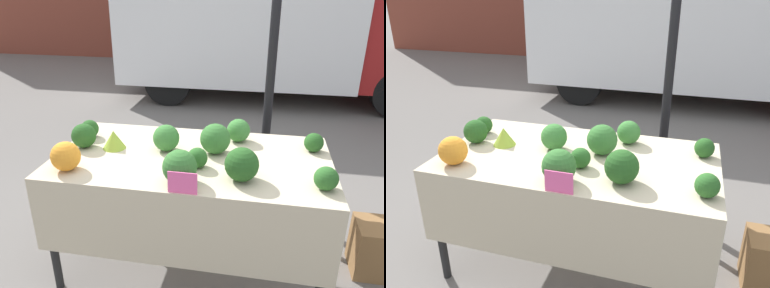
# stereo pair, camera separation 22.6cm
# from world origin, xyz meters

# --- Properties ---
(ground_plane) EXTENTS (40.00, 40.00, 0.00)m
(ground_plane) POSITION_xyz_m (0.00, 0.00, 0.00)
(ground_plane) COLOR slate
(tent_pole) EXTENTS (0.07, 0.07, 2.65)m
(tent_pole) POSITION_xyz_m (0.45, 0.87, 1.33)
(tent_pole) COLOR black
(tent_pole) RESTS_ON ground_plane
(parked_truck) EXTENTS (5.02, 2.07, 2.62)m
(parked_truck) POSITION_xyz_m (0.45, 4.41, 1.38)
(parked_truck) COLOR white
(parked_truck) RESTS_ON ground_plane
(market_table) EXTENTS (1.67, 0.92, 0.80)m
(market_table) POSITION_xyz_m (0.00, -0.06, 0.70)
(market_table) COLOR beige
(market_table) RESTS_ON ground_plane
(orange_cauliflower) EXTENTS (0.17, 0.17, 0.17)m
(orange_cauliflower) POSITION_xyz_m (-0.66, -0.31, 0.89)
(orange_cauliflower) COLOR orange
(orange_cauliflower) RESTS_ON market_table
(romanesco_head) EXTENTS (0.15, 0.15, 0.12)m
(romanesco_head) POSITION_xyz_m (-0.51, 0.03, 0.86)
(romanesco_head) COLOR #93B238
(romanesco_head) RESTS_ON market_table
(broccoli_head_0) EXTENTS (0.12, 0.12, 0.12)m
(broccoli_head_0) POSITION_xyz_m (0.75, -0.27, 0.86)
(broccoli_head_0) COLOR #285B23
(broccoli_head_0) RESTS_ON market_table
(broccoli_head_1) EXTENTS (0.19, 0.19, 0.19)m
(broccoli_head_1) POSITION_xyz_m (0.13, 0.07, 0.90)
(broccoli_head_1) COLOR #336B2D
(broccoli_head_1) RESTS_ON market_table
(broccoli_head_2) EXTENTS (0.17, 0.17, 0.17)m
(broccoli_head_2) POSITION_xyz_m (-0.18, 0.06, 0.89)
(broccoli_head_2) COLOR #387533
(broccoli_head_2) RESTS_ON market_table
(broccoli_head_3) EXTENTS (0.12, 0.12, 0.12)m
(broccoli_head_3) POSITION_xyz_m (-0.75, 0.18, 0.86)
(broccoli_head_3) COLOR #23511E
(broccoli_head_3) RESTS_ON market_table
(broccoli_head_4) EXTENTS (0.15, 0.15, 0.15)m
(broccoli_head_4) POSITION_xyz_m (0.26, 0.29, 0.88)
(broccoli_head_4) COLOR #387533
(broccoli_head_4) RESTS_ON market_table
(broccoli_head_5) EXTENTS (0.16, 0.16, 0.16)m
(broccoli_head_5) POSITION_xyz_m (-0.71, 0.01, 0.88)
(broccoli_head_5) COLOR #23511E
(broccoli_head_5) RESTS_ON market_table
(broccoli_head_6) EXTENTS (0.12, 0.12, 0.12)m
(broccoli_head_6) POSITION_xyz_m (0.73, 0.21, 0.86)
(broccoli_head_6) COLOR #23511E
(broccoli_head_6) RESTS_ON market_table
(broccoli_head_7) EXTENTS (0.18, 0.18, 0.18)m
(broccoli_head_7) POSITION_xyz_m (-0.00, -0.34, 0.89)
(broccoli_head_7) COLOR #336B2D
(broccoli_head_7) RESTS_ON market_table
(broccoli_head_8) EXTENTS (0.18, 0.18, 0.18)m
(broccoli_head_8) POSITION_xyz_m (0.32, -0.25, 0.89)
(broccoli_head_8) COLOR #23511E
(broccoli_head_8) RESTS_ON market_table
(broccoli_head_9) EXTENTS (0.12, 0.12, 0.12)m
(broccoli_head_9) POSITION_xyz_m (0.06, -0.14, 0.86)
(broccoli_head_9) COLOR #285B23
(broccoli_head_9) RESTS_ON market_table
(price_sign) EXTENTS (0.15, 0.01, 0.12)m
(price_sign) POSITION_xyz_m (0.04, -0.45, 0.86)
(price_sign) COLOR #F45B9E
(price_sign) RESTS_ON market_table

